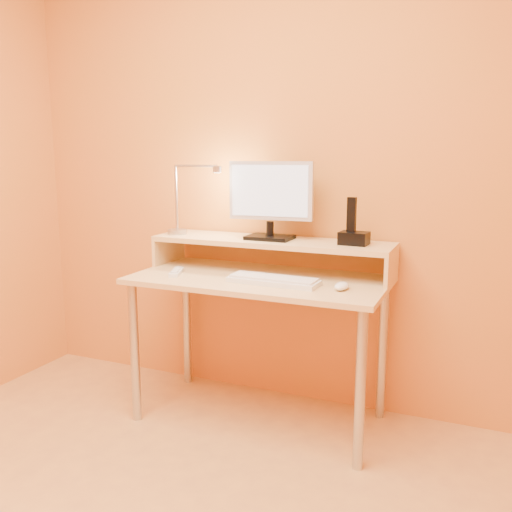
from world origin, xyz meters
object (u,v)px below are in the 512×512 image
at_px(monitor_panel, 271,191).
at_px(mouse, 342,286).
at_px(lamp_base, 177,232).
at_px(phone_dock, 354,238).
at_px(remote_control, 176,272).
at_px(keyboard, 273,281).

bearing_deg(monitor_panel, mouse, -36.05).
bearing_deg(lamp_base, phone_dock, 1.85).
bearing_deg(phone_dock, lamp_base, -174.53).
bearing_deg(mouse, phone_dock, 97.18).
bearing_deg(monitor_panel, remote_control, -152.41).
distance_m(monitor_panel, phone_dock, 0.47).
xyz_separation_m(phone_dock, remote_control, (-0.81, -0.25, -0.18)).
distance_m(monitor_panel, lamp_base, 0.56).
bearing_deg(phone_dock, remote_control, -159.46).
distance_m(monitor_panel, remote_control, 0.61).
xyz_separation_m(monitor_panel, lamp_base, (-0.51, -0.04, -0.23)).
bearing_deg(remote_control, keyboard, -19.48).
relative_size(phone_dock, keyboard, 0.31).
height_order(lamp_base, phone_dock, phone_dock).
xyz_separation_m(keyboard, remote_control, (-0.51, -0.00, -0.00)).
height_order(mouse, remote_control, mouse).
height_order(lamp_base, mouse, lamp_base).
xyz_separation_m(lamp_base, remote_control, (0.12, -0.22, -0.16)).
bearing_deg(phone_dock, keyboard, -137.41).
bearing_deg(mouse, lamp_base, 172.84).
relative_size(lamp_base, phone_dock, 0.77).
bearing_deg(remote_control, monitor_panel, 13.75).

